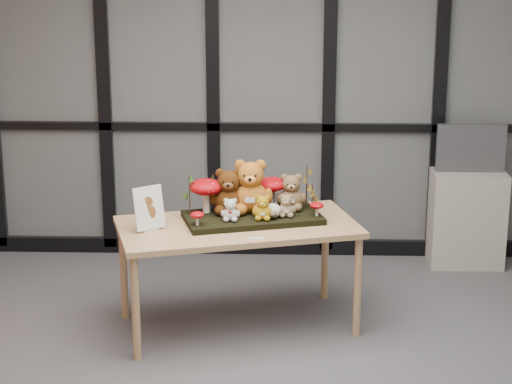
{
  "coord_description": "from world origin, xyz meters",
  "views": [
    {
      "loc": [
        0.1,
        -4.64,
        2.55
      ],
      "look_at": [
        -0.07,
        0.99,
        0.94
      ],
      "focal_mm": 65.0,
      "sensor_mm": 36.0,
      "label": 1
    }
  ],
  "objects_px": {
    "diorama_tray": "(253,218)",
    "bear_tan_back": "(291,190)",
    "bear_beige_small": "(286,204)",
    "bear_pooh_yellow": "(250,183)",
    "mushroom_front_right": "(317,208)",
    "cabinet": "(467,219)",
    "mushroom_back_right": "(272,191)",
    "display_table": "(238,234)",
    "bear_small_yellow": "(263,206)",
    "bear_white_bow": "(230,208)",
    "sign_holder": "(149,210)",
    "mushroom_back_left": "(206,194)",
    "mushroom_front_left": "(197,218)",
    "plush_cream_hedgehog": "(273,210)",
    "bear_brown_medium": "(229,188)",
    "monitor": "(471,148)"
  },
  "relations": [
    {
      "from": "bear_small_yellow",
      "to": "mushroom_front_right",
      "type": "height_order",
      "value": "bear_small_yellow"
    },
    {
      "from": "mushroom_back_right",
      "to": "mushroom_front_left",
      "type": "height_order",
      "value": "mushroom_back_right"
    },
    {
      "from": "bear_beige_small",
      "to": "sign_holder",
      "type": "relative_size",
      "value": 0.58
    },
    {
      "from": "bear_tan_back",
      "to": "mushroom_back_left",
      "type": "xyz_separation_m",
      "value": [
        -0.56,
        -0.1,
        -0.01
      ]
    },
    {
      "from": "mushroom_front_left",
      "to": "sign_holder",
      "type": "distance_m",
      "value": 0.31
    },
    {
      "from": "plush_cream_hedgehog",
      "to": "mushroom_back_left",
      "type": "height_order",
      "value": "mushroom_back_left"
    },
    {
      "from": "mushroom_front_left",
      "to": "sign_holder",
      "type": "bearing_deg",
      "value": 179.46
    },
    {
      "from": "bear_tan_back",
      "to": "cabinet",
      "type": "height_order",
      "value": "bear_tan_back"
    },
    {
      "from": "bear_brown_medium",
      "to": "sign_holder",
      "type": "bearing_deg",
      "value": -166.42
    },
    {
      "from": "mushroom_back_right",
      "to": "display_table",
      "type": "bearing_deg",
      "value": -128.88
    },
    {
      "from": "mushroom_front_right",
      "to": "bear_beige_small",
      "type": "bearing_deg",
      "value": -175.53
    },
    {
      "from": "bear_white_bow",
      "to": "mushroom_back_right",
      "type": "xyz_separation_m",
      "value": [
        0.26,
        0.3,
        0.03
      ]
    },
    {
      "from": "diorama_tray",
      "to": "bear_brown_medium",
      "type": "distance_m",
      "value": 0.25
    },
    {
      "from": "bear_brown_medium",
      "to": "plush_cream_hedgehog",
      "type": "height_order",
      "value": "bear_brown_medium"
    },
    {
      "from": "bear_tan_back",
      "to": "monitor",
      "type": "bearing_deg",
      "value": 20.76
    },
    {
      "from": "diorama_tray",
      "to": "mushroom_back_right",
      "type": "xyz_separation_m",
      "value": [
        0.12,
        0.18,
        0.13
      ]
    },
    {
      "from": "diorama_tray",
      "to": "mushroom_back_right",
      "type": "distance_m",
      "value": 0.25
    },
    {
      "from": "bear_white_bow",
      "to": "sign_holder",
      "type": "distance_m",
      "value": 0.52
    },
    {
      "from": "mushroom_back_left",
      "to": "mushroom_front_left",
      "type": "xyz_separation_m",
      "value": [
        -0.03,
        -0.28,
        -0.08
      ]
    },
    {
      "from": "bear_tan_back",
      "to": "mushroom_back_right",
      "type": "xyz_separation_m",
      "value": [
        -0.13,
        0.04,
        -0.02
      ]
    },
    {
      "from": "plush_cream_hedgehog",
      "to": "mushroom_back_right",
      "type": "bearing_deg",
      "value": 76.98
    },
    {
      "from": "diorama_tray",
      "to": "bear_tan_back",
      "type": "xyz_separation_m",
      "value": [
        0.25,
        0.14,
        0.15
      ]
    },
    {
      "from": "mushroom_back_left",
      "to": "mushroom_front_right",
      "type": "xyz_separation_m",
      "value": [
        0.72,
        -0.06,
        -0.07
      ]
    },
    {
      "from": "bear_white_bow",
      "to": "mushroom_back_right",
      "type": "distance_m",
      "value": 0.4
    },
    {
      "from": "diorama_tray",
      "to": "bear_white_bow",
      "type": "relative_size",
      "value": 5.4
    },
    {
      "from": "bear_tan_back",
      "to": "bear_beige_small",
      "type": "relative_size",
      "value": 1.62
    },
    {
      "from": "mushroom_front_right",
      "to": "mushroom_front_left",
      "type": "bearing_deg",
      "value": -163.77
    },
    {
      "from": "bear_tan_back",
      "to": "bear_beige_small",
      "type": "distance_m",
      "value": 0.18
    },
    {
      "from": "bear_pooh_yellow",
      "to": "mushroom_front_right",
      "type": "relative_size",
      "value": 3.86
    },
    {
      "from": "display_table",
      "to": "bear_pooh_yellow",
      "type": "xyz_separation_m",
      "value": [
        0.08,
        0.16,
        0.3
      ]
    },
    {
      "from": "display_table",
      "to": "mushroom_back_right",
      "type": "height_order",
      "value": "mushroom_back_right"
    },
    {
      "from": "display_table",
      "to": "bear_brown_medium",
      "type": "distance_m",
      "value": 0.31
    },
    {
      "from": "bear_pooh_yellow",
      "to": "bear_beige_small",
      "type": "xyz_separation_m",
      "value": [
        0.24,
        -0.1,
        -0.11
      ]
    },
    {
      "from": "mushroom_back_left",
      "to": "sign_holder",
      "type": "xyz_separation_m",
      "value": [
        -0.34,
        -0.27,
        -0.03
      ]
    },
    {
      "from": "sign_holder",
      "to": "mushroom_front_left",
      "type": "bearing_deg",
      "value": -36.28
    },
    {
      "from": "bear_pooh_yellow",
      "to": "sign_holder",
      "type": "xyz_separation_m",
      "value": [
        -0.63,
        -0.3,
        -0.1
      ]
    },
    {
      "from": "monitor",
      "to": "diorama_tray",
      "type": "bearing_deg",
      "value": -144.25
    },
    {
      "from": "display_table",
      "to": "plush_cream_hedgehog",
      "type": "xyz_separation_m",
      "value": [
        0.23,
        0.03,
        0.16
      ]
    },
    {
      "from": "display_table",
      "to": "sign_holder",
      "type": "xyz_separation_m",
      "value": [
        -0.55,
        -0.14,
        0.2
      ]
    },
    {
      "from": "diorama_tray",
      "to": "bear_small_yellow",
      "type": "bearing_deg",
      "value": -69.5
    },
    {
      "from": "bear_pooh_yellow",
      "to": "plush_cream_hedgehog",
      "type": "bearing_deg",
      "value": -57.48
    },
    {
      "from": "diorama_tray",
      "to": "bear_beige_small",
      "type": "height_order",
      "value": "bear_beige_small"
    },
    {
      "from": "bear_white_bow",
      "to": "bear_beige_small",
      "type": "xyz_separation_m",
      "value": [
        0.36,
        0.1,
        0.0
      ]
    },
    {
      "from": "display_table",
      "to": "bear_small_yellow",
      "type": "height_order",
      "value": "bear_small_yellow"
    },
    {
      "from": "mushroom_back_right",
      "to": "mushroom_back_left",
      "type": "bearing_deg",
      "value": -162.67
    },
    {
      "from": "plush_cream_hedgehog",
      "to": "mushroom_back_left",
      "type": "relative_size",
      "value": 0.42
    },
    {
      "from": "bear_beige_small",
      "to": "mushroom_front_right",
      "type": "distance_m",
      "value": 0.2
    },
    {
      "from": "bear_tan_back",
      "to": "bear_white_bow",
      "type": "height_order",
      "value": "bear_tan_back"
    },
    {
      "from": "monitor",
      "to": "display_table",
      "type": "bearing_deg",
      "value": -143.85
    },
    {
      "from": "bear_tan_back",
      "to": "bear_small_yellow",
      "type": "relative_size",
      "value": 1.5
    }
  ]
}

